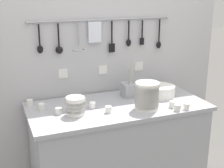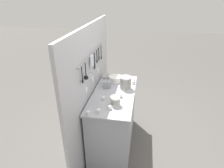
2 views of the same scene
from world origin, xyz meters
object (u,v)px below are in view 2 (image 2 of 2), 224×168
object	(u,v)px
cup_back_left	(134,81)
cup_front_right	(133,83)
cup_back_right	(129,82)
bowl_stack_nested_right	(126,83)
cup_front_left	(110,108)
cup_mid_row	(103,98)
steel_mixing_bowl	(106,77)
cup_edge_far	(121,96)
plate_stack	(115,79)
cup_edge_near	(88,113)
cup_by_caddy	(99,111)
bowl_stack_back_corner	(115,101)
cup_centre	(112,98)
cutlery_caddy	(107,84)

from	to	relation	value
cup_back_left	cup_front_right	world-z (taller)	same
cup_back_right	bowl_stack_nested_right	bearing A→B (deg)	168.03
cup_front_left	cup_mid_row	bearing A→B (deg)	30.63
steel_mixing_bowl	cup_edge_far	distance (m)	0.69
bowl_stack_nested_right	cup_back_left	size ratio (longest dim) A/B	4.24
cup_back_left	cup_front_right	distance (m)	0.07
steel_mixing_bowl	plate_stack	bearing A→B (deg)	-119.14
plate_stack	steel_mixing_bowl	xyz separation A→B (m)	(0.09, 0.17, -0.02)
cup_edge_near	cup_by_caddy	bearing A→B (deg)	-59.55
bowl_stack_back_corner	cup_front_right	size ratio (longest dim) A/B	2.74
cup_edge_far	cup_edge_near	bearing A→B (deg)	145.49
plate_stack	cup_mid_row	xyz separation A→B (m)	(-0.62, 0.07, -0.02)
steel_mixing_bowl	cup_back_left	bearing A→B (deg)	-97.94
cup_edge_near	cup_edge_far	bearing A→B (deg)	-34.51
bowl_stack_nested_right	bowl_stack_back_corner	bearing A→B (deg)	170.70
cup_edge_far	cup_front_right	world-z (taller)	same
cup_mid_row	cup_front_right	distance (m)	0.68
bowl_stack_nested_right	cup_front_left	bearing A→B (deg)	167.20
cup_edge_far	cup_mid_row	bearing A→B (deg)	116.25
cup_edge_far	cup_back_left	world-z (taller)	same
cup_back_left	plate_stack	bearing A→B (deg)	95.14
cup_by_caddy	cup_edge_near	size ratio (longest dim) A/B	1.00
cup_mid_row	cup_by_caddy	bearing A→B (deg)	-179.14
cup_centre	cup_edge_near	bearing A→B (deg)	152.16
cup_front_left	cutlery_caddy	bearing A→B (deg)	14.42
plate_stack	steel_mixing_bowl	world-z (taller)	plate_stack
cup_edge_far	cup_by_caddy	bearing A→B (deg)	152.06
bowl_stack_nested_right	plate_stack	bearing A→B (deg)	40.68
bowl_stack_back_corner	cup_back_left	world-z (taller)	bowl_stack_back_corner
steel_mixing_bowl	cutlery_caddy	xyz separation A→B (m)	(-0.33, -0.07, 0.04)
bowl_stack_nested_right	cup_centre	world-z (taller)	bowl_stack_nested_right
steel_mixing_bowl	cup_front_left	world-z (taller)	cup_front_left
bowl_stack_back_corner	plate_stack	distance (m)	0.74
cup_centre	cutlery_caddy	bearing A→B (deg)	21.48
cup_by_caddy	bowl_stack_back_corner	bearing A→B (deg)	-41.42
bowl_stack_nested_right	cup_front_right	world-z (taller)	bowl_stack_nested_right
plate_stack	cup_edge_near	bearing A→B (deg)	170.17
plate_stack	cup_front_right	bearing A→B (deg)	-98.43
bowl_stack_back_corner	cup_edge_far	bearing A→B (deg)	-11.85
bowl_stack_back_corner	cup_front_left	bearing A→B (deg)	152.15
cup_front_right	cup_by_caddy	bearing A→B (deg)	157.32
cutlery_caddy	cup_edge_far	bearing A→B (deg)	-137.10
cup_front_left	cup_edge_far	size ratio (longest dim) A/B	1.00
cup_centre	cup_back_right	xyz separation A→B (m)	(0.54, -0.19, 0.00)
bowl_stack_nested_right	bowl_stack_back_corner	size ratio (longest dim) A/B	1.55
steel_mixing_bowl	cup_edge_far	xyz separation A→B (m)	(-0.60, -0.33, 0.00)
cup_front_left	cup_front_right	xyz separation A→B (m)	(0.79, -0.25, 0.00)
steel_mixing_bowl	cup_edge_far	bearing A→B (deg)	-151.21
cup_front_right	plate_stack	bearing A→B (deg)	81.57
steel_mixing_bowl	cup_front_right	xyz separation A→B (m)	(-0.14, -0.48, 0.00)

